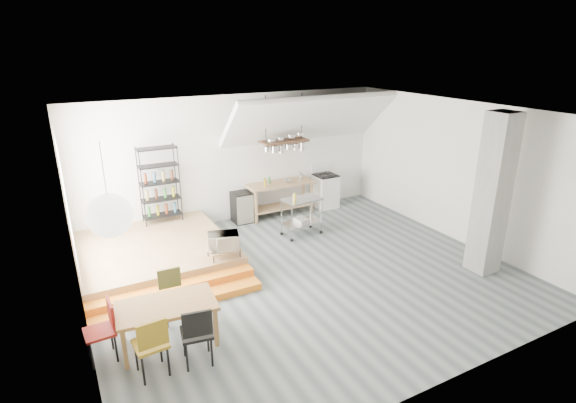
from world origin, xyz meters
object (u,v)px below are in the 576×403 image
mini_fridge (242,207)px  rolling_cart (302,212)px  dining_table (166,308)px  stove (325,190)px

mini_fridge → rolling_cart: bearing=-56.9°
dining_table → stove: bearing=41.9°
dining_table → rolling_cart: size_ratio=1.58×
rolling_cart → mini_fridge: bearing=118.6°
rolling_cart → mini_fridge: size_ratio=1.22×
stove → mini_fridge: 2.50m
dining_table → mini_fridge: bearing=59.6°
dining_table → rolling_cart: rolling_cart is taller
dining_table → mini_fridge: size_ratio=1.92×
rolling_cart → mini_fridge: (-0.94, 1.44, -0.19)m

